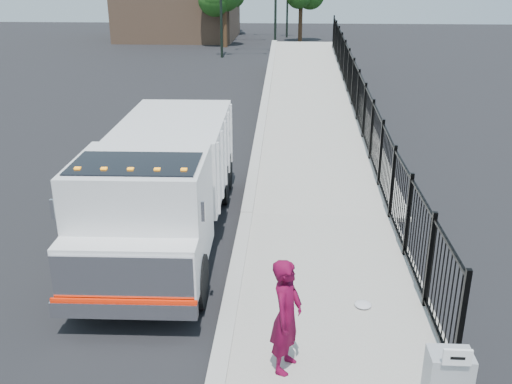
{
  "coord_description": "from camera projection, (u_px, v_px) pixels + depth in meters",
  "views": [
    {
      "loc": [
        1.0,
        -9.12,
        5.84
      ],
      "look_at": [
        0.35,
        2.0,
        1.49
      ],
      "focal_mm": 40.0,
      "sensor_mm": 36.0,
      "label": 1
    }
  ],
  "objects": [
    {
      "name": "ground",
      "position": [
        231.0,
        304.0,
        10.66
      ],
      "size": [
        120.0,
        120.0,
        0.0
      ],
      "primitive_type": "plane",
      "color": "black",
      "rests_on": "ground"
    },
    {
      "name": "sidewalk",
      "position": [
        344.0,
        377.0,
        8.68
      ],
      "size": [
        3.55,
        12.0,
        0.12
      ],
      "primitive_type": "cube",
      "color": "#9E998E",
      "rests_on": "ground"
    },
    {
      "name": "curb",
      "position": [
        218.0,
        371.0,
        8.77
      ],
      "size": [
        0.3,
        12.0,
        0.16
      ],
      "primitive_type": "cube",
      "color": "#ADAAA3",
      "rests_on": "ground"
    },
    {
      "name": "ramp",
      "position": [
        314.0,
        110.0,
        25.42
      ],
      "size": [
        3.95,
        24.06,
        3.19
      ],
      "primitive_type": "cube",
      "rotation": [
        0.06,
        0.0,
        0.0
      ],
      "color": "#9E998E",
      "rests_on": "ground"
    },
    {
      "name": "iron_fence",
      "position": [
        357.0,
        111.0,
        21.3
      ],
      "size": [
        0.1,
        28.0,
        1.8
      ],
      "primitive_type": "cube",
      "color": "black",
      "rests_on": "ground"
    },
    {
      "name": "truck",
      "position": [
        163.0,
        180.0,
        12.61
      ],
      "size": [
        2.72,
        7.84,
        2.67
      ],
      "rotation": [
        0.0,
        0.0,
        0.02
      ],
      "color": "black",
      "rests_on": "ground"
    },
    {
      "name": "worker",
      "position": [
        286.0,
        316.0,
        8.47
      ],
      "size": [
        0.63,
        0.78,
        1.84
      ],
      "primitive_type": "imported",
      "rotation": [
        0.0,
        0.0,
        1.25
      ],
      "color": "#5A0627",
      "rests_on": "sidewalk"
    },
    {
      "name": "arrow_sign",
      "position": [
        457.0,
        357.0,
        6.87
      ],
      "size": [
        0.35,
        0.04,
        0.22
      ],
      "primitive_type": "cube",
      "color": "white",
      "rests_on": "utility_cabinet"
    },
    {
      "name": "debris",
      "position": [
        363.0,
        304.0,
        10.37
      ],
      "size": [
        0.31,
        0.31,
        0.08
      ],
      "primitive_type": "ellipsoid",
      "color": "silver",
      "rests_on": "sidewalk"
    }
  ]
}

